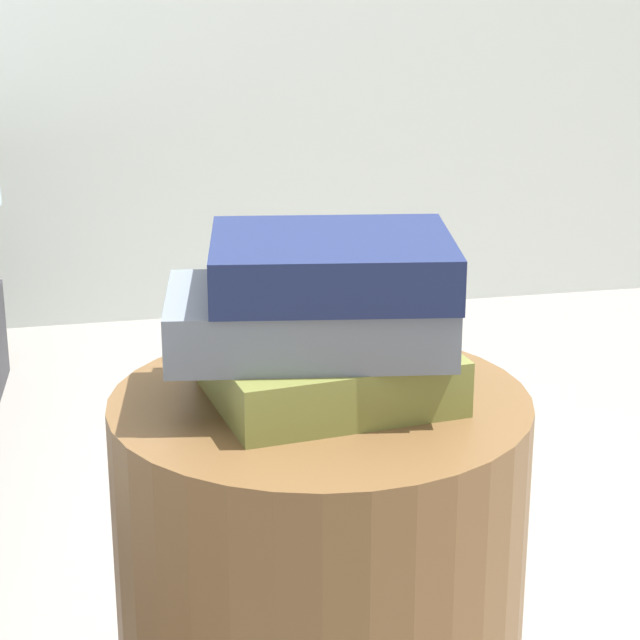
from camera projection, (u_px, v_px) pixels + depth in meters
side_table at (320, 637)px, 1.31m from camera, size 0.42×0.42×0.55m
book_olive at (329, 372)px, 1.21m from camera, size 0.25×0.22×0.06m
book_slate at (307, 318)px, 1.20m from camera, size 0.29×0.21×0.06m
book_navy at (331, 263)px, 1.18m from camera, size 0.26×0.22×0.05m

